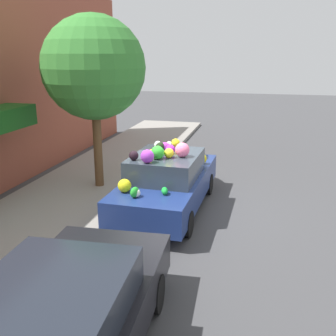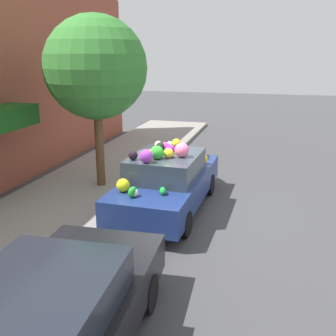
# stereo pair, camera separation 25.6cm
# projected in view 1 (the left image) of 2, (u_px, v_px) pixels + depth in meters

# --- Properties ---
(ground_plane) EXTENTS (60.00, 60.00, 0.00)m
(ground_plane) POSITION_uv_depth(u_px,v_px,m) (169.00, 209.00, 9.91)
(ground_plane) COLOR #424244
(sidewalk_curb) EXTENTS (24.00, 3.20, 0.14)m
(sidewalk_curb) POSITION_uv_depth(u_px,v_px,m) (71.00, 197.00, 10.50)
(sidewalk_curb) COLOR gray
(sidewalk_curb) RESTS_ON ground
(street_tree) EXTENTS (2.75, 2.75, 4.65)m
(street_tree) POSITION_uv_depth(u_px,v_px,m) (94.00, 68.00, 10.34)
(street_tree) COLOR brown
(street_tree) RESTS_ON sidewalk_curb
(fire_hydrant) EXTENTS (0.20, 0.20, 0.70)m
(fire_hydrant) POSITION_uv_depth(u_px,v_px,m) (143.00, 159.00, 12.66)
(fire_hydrant) COLOR red
(fire_hydrant) RESTS_ON sidewalk_curb
(art_car) EXTENTS (4.45, 1.86, 1.80)m
(art_car) POSITION_uv_depth(u_px,v_px,m) (167.00, 181.00, 9.65)
(art_car) COLOR navy
(art_car) RESTS_ON ground
(parked_car_plain) EXTENTS (4.55, 2.09, 1.37)m
(parked_car_plain) POSITION_uv_depth(u_px,v_px,m) (59.00, 326.00, 4.62)
(parked_car_plain) COLOR black
(parked_car_plain) RESTS_ON ground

